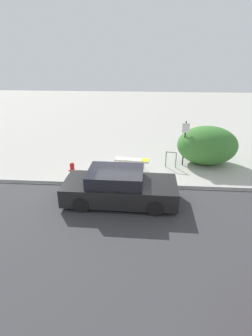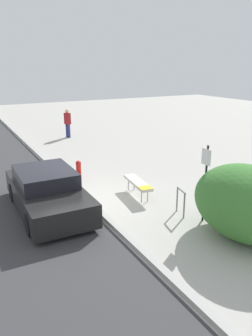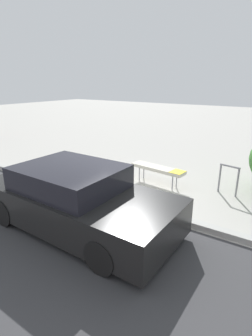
{
  "view_description": "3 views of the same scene",
  "coord_description": "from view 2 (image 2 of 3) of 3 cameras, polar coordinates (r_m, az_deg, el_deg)",
  "views": [
    {
      "loc": [
        0.93,
        -10.15,
        5.34
      ],
      "look_at": [
        0.15,
        0.38,
        0.67
      ],
      "focal_mm": 28.0,
      "sensor_mm": 36.0,
      "label": 1
    },
    {
      "loc": [
        9.61,
        -3.66,
        4.45
      ],
      "look_at": [
        0.38,
        1.29,
        1.11
      ],
      "focal_mm": 35.0,
      "sensor_mm": 36.0,
      "label": 2
    },
    {
      "loc": [
        3.65,
        -4.9,
        2.95
      ],
      "look_at": [
        -0.28,
        1.0,
        0.61
      ],
      "focal_mm": 28.0,
      "sensor_mm": 36.0,
      "label": 3
    }
  ],
  "objects": [
    {
      "name": "ground_plane",
      "position": [
        11.21,
        -6.77,
        -5.85
      ],
      "size": [
        60.0,
        60.0,
        0.0
      ],
      "primitive_type": "plane",
      "color": "#ADAAA3"
    },
    {
      "name": "curb",
      "position": [
        11.18,
        -6.79,
        -5.55
      ],
      "size": [
        60.0,
        0.2,
        0.13
      ],
      "color": "#A8A8A3",
      "rests_on": "ground_plane"
    },
    {
      "name": "bench",
      "position": [
        11.47,
        2.07,
        -2.6
      ],
      "size": [
        1.74,
        0.62,
        0.54
      ],
      "rotation": [
        0.0,
        0.0,
        -0.12
      ],
      "color": "#99999E",
      "rests_on": "ground_plane"
    },
    {
      "name": "bike_rack",
      "position": [
        10.17,
        9.51,
        -5.42
      ],
      "size": [
        0.55,
        0.16,
        0.83
      ],
      "rotation": [
        0.0,
        0.0,
        -0.21
      ],
      "color": "gray",
      "rests_on": "ground_plane"
    },
    {
      "name": "sign_post",
      "position": [
        9.61,
        13.67,
        -1.46
      ],
      "size": [
        0.36,
        0.08,
        2.3
      ],
      "color": "black",
      "rests_on": "ground_plane"
    },
    {
      "name": "fire_hydrant",
      "position": [
        13.31,
        -8.25,
        -0.19
      ],
      "size": [
        0.36,
        0.22,
        0.77
      ],
      "color": "red",
      "rests_on": "ground_plane"
    },
    {
      "name": "shrub_hedge",
      "position": [
        9.19,
        20.15,
        -5.63
      ],
      "size": [
        3.05,
        2.34,
        1.97
      ],
      "color": "#3D7A33",
      "rests_on": "ground_plane"
    },
    {
      "name": "pedestrian",
      "position": [
        21.01,
        -10.14,
        7.83
      ],
      "size": [
        0.46,
        0.36,
        1.78
      ],
      "rotation": [
        0.0,
        0.0,
        0.4
      ],
      "color": "navy",
      "rests_on": "ground_plane"
    },
    {
      "name": "parked_car_near",
      "position": [
        10.6,
        -13.57,
        -4.05
      ],
      "size": [
        4.32,
        1.93,
        1.32
      ],
      "rotation": [
        0.0,
        0.0,
        -0.01
      ],
      "color": "black",
      "rests_on": "ground_plane"
    }
  ]
}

